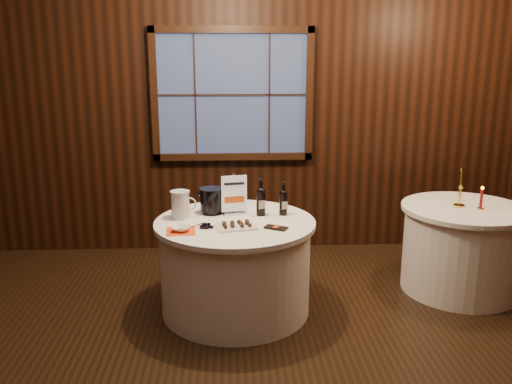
{
  "coord_description": "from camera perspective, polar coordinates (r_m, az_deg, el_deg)",
  "views": [
    {
      "loc": [
        -0.04,
        -3.1,
        2.06
      ],
      "look_at": [
        0.16,
        0.9,
        1.03
      ],
      "focal_mm": 38.0,
      "sensor_mm": 36.0,
      "label": 1
    }
  ],
  "objects": [
    {
      "name": "ground",
      "position": [
        3.73,
        -1.91,
        -19.16
      ],
      "size": [
        6.0,
        6.0,
        0.0
      ],
      "primitive_type": "plane",
      "color": "black",
      "rests_on": "ground"
    },
    {
      "name": "back_wall",
      "position": [
        5.61,
        -2.5,
        9.14
      ],
      "size": [
        6.0,
        0.1,
        3.0
      ],
      "color": "black",
      "rests_on": "ground"
    },
    {
      "name": "main_table",
      "position": [
        4.43,
        -2.18,
        -7.76
      ],
      "size": [
        1.28,
        1.28,
        0.77
      ],
      "color": "white",
      "rests_on": "ground"
    },
    {
      "name": "side_table",
      "position": [
        5.13,
        20.81,
        -5.57
      ],
      "size": [
        1.08,
        1.08,
        0.77
      ],
      "color": "white",
      "rests_on": "ground"
    },
    {
      "name": "sign_stand",
      "position": [
        4.44,
        -2.34,
        -0.92
      ],
      "size": [
        0.21,
        0.13,
        0.34
      ],
      "rotation": [
        0.0,
        0.0,
        0.2
      ],
      "color": "silver",
      "rests_on": "main_table"
    },
    {
      "name": "port_bottle_left",
      "position": [
        4.41,
        0.51,
        -0.78
      ],
      "size": [
        0.07,
        0.08,
        0.31
      ],
      "rotation": [
        0.0,
        0.0,
        0.21
      ],
      "color": "black",
      "rests_on": "main_table"
    },
    {
      "name": "port_bottle_right",
      "position": [
        4.43,
        2.89,
        -0.92
      ],
      "size": [
        0.07,
        0.07,
        0.28
      ],
      "rotation": [
        0.0,
        0.0,
        0.27
      ],
      "color": "black",
      "rests_on": "main_table"
    },
    {
      "name": "ice_bucket",
      "position": [
        4.49,
        -4.65,
        -0.86
      ],
      "size": [
        0.21,
        0.21,
        0.21
      ],
      "color": "black",
      "rests_on": "main_table"
    },
    {
      "name": "chocolate_plate",
      "position": [
        4.13,
        -2.09,
        -3.56
      ],
      "size": [
        0.34,
        0.26,
        0.04
      ],
      "rotation": [
        0.0,
        0.0,
        0.19
      ],
      "color": "white",
      "rests_on": "main_table"
    },
    {
      "name": "chocolate_box",
      "position": [
        4.11,
        2.11,
        -3.78
      ],
      "size": [
        0.19,
        0.16,
        0.01
      ],
      "primitive_type": "cube",
      "rotation": [
        0.0,
        0.0,
        -0.51
      ],
      "color": "black",
      "rests_on": "main_table"
    },
    {
      "name": "grape_bunch",
      "position": [
        4.14,
        -5.26,
        -3.53
      ],
      "size": [
        0.17,
        0.08,
        0.04
      ],
      "rotation": [
        0.0,
        0.0,
        -0.21
      ],
      "color": "black",
      "rests_on": "main_table"
    },
    {
      "name": "glass_pitcher",
      "position": [
        4.38,
        -7.94,
        -1.31
      ],
      "size": [
        0.21,
        0.16,
        0.23
      ],
      "rotation": [
        0.0,
        0.0,
        0.04
      ],
      "color": "silver",
      "rests_on": "main_table"
    },
    {
      "name": "orange_napkin",
      "position": [
        4.09,
        -7.91,
        -4.09
      ],
      "size": [
        0.23,
        0.23,
        0.0
      ],
      "primitive_type": "cube",
      "rotation": [
        0.0,
        0.0,
        0.09
      ],
      "color": "#FF4615",
      "rests_on": "main_table"
    },
    {
      "name": "cracker_bowl",
      "position": [
        4.08,
        -7.92,
        -3.84
      ],
      "size": [
        0.16,
        0.16,
        0.03
      ],
      "primitive_type": "imported",
      "rotation": [
        0.0,
        0.0,
        -0.13
      ],
      "color": "white",
      "rests_on": "orange_napkin"
    },
    {
      "name": "brass_candlestick",
      "position": [
        4.98,
        20.71,
        -0.07
      ],
      "size": [
        0.1,
        0.1,
        0.35
      ],
      "color": "gold",
      "rests_on": "side_table"
    },
    {
      "name": "red_candle",
      "position": [
        4.97,
        22.62,
        -0.82
      ],
      "size": [
        0.05,
        0.05,
        0.2
      ],
      "color": "gold",
      "rests_on": "side_table"
    }
  ]
}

